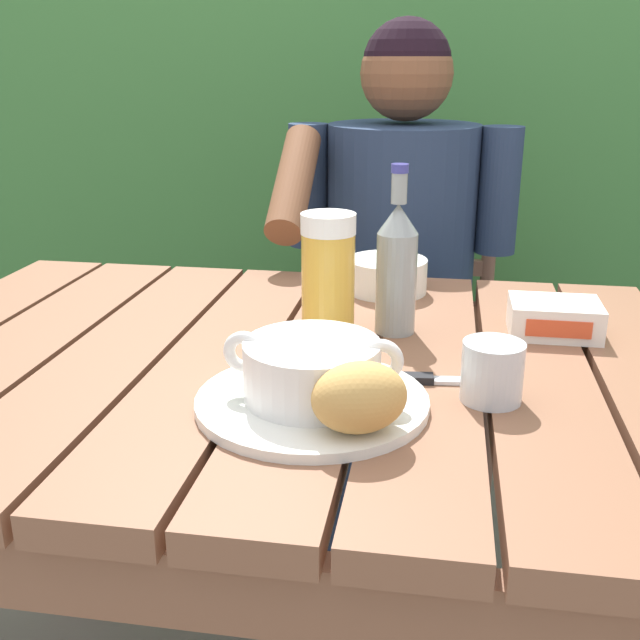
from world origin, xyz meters
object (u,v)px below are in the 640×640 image
at_px(serving_plate, 312,401).
at_px(bread_roll, 359,397).
at_px(beer_bottle, 397,266).
at_px(table_knife, 431,379).
at_px(person_eating, 397,266).
at_px(water_glass_small, 492,372).
at_px(soup_bowl, 312,368).
at_px(chair_near_diner, 400,339).
at_px(butter_tub, 554,318).
at_px(beer_glass, 329,278).
at_px(diner_bowl, 387,275).

distance_m(serving_plate, bread_roll, 0.10).
xyz_separation_m(beer_bottle, table_knife, (0.06, -0.18, -0.10)).
distance_m(serving_plate, beer_bottle, 0.29).
relative_size(person_eating, serving_plate, 4.56).
relative_size(serving_plate, bread_roll, 2.15).
xyz_separation_m(bread_roll, water_glass_small, (0.14, 0.12, -0.01)).
height_order(beer_bottle, water_glass_small, beer_bottle).
relative_size(soup_bowl, beer_bottle, 0.85).
bearing_deg(serving_plate, chair_near_diner, 87.25).
distance_m(soup_bowl, water_glass_small, 0.21).
bearing_deg(person_eating, water_glass_small, -78.14).
xyz_separation_m(bread_roll, beer_bottle, (0.01, 0.34, 0.05)).
distance_m(butter_tub, table_knife, 0.27).
relative_size(serving_plate, table_knife, 1.57).
height_order(beer_glass, butter_tub, beer_glass).
height_order(soup_bowl, table_knife, soup_bowl).
bearing_deg(table_knife, serving_plate, -146.07).
distance_m(chair_near_diner, table_knife, 0.96).
bearing_deg(butter_tub, diner_bowl, 146.18).
xyz_separation_m(water_glass_small, table_knife, (-0.07, 0.04, -0.03)).
relative_size(person_eating, diner_bowl, 9.02).
distance_m(chair_near_diner, soup_bowl, 1.05).
height_order(soup_bowl, butter_tub, soup_bowl).
xyz_separation_m(beer_glass, table_knife, (0.15, -0.12, -0.09)).
relative_size(soup_bowl, bread_roll, 1.66).
distance_m(serving_plate, soup_bowl, 0.04).
distance_m(beer_glass, beer_bottle, 0.10).
xyz_separation_m(table_knife, diner_bowl, (-0.08, 0.37, 0.02)).
bearing_deg(person_eating, serving_plate, -93.22).
height_order(serving_plate, diner_bowl, diner_bowl).
relative_size(water_glass_small, butter_tub, 0.57).
bearing_deg(chair_near_diner, person_eating, -90.84).
height_order(beer_bottle, diner_bowl, beer_bottle).
relative_size(person_eating, soup_bowl, 5.93).
distance_m(bread_roll, beer_glass, 0.30).
bearing_deg(butter_tub, soup_bowl, -135.92).
bearing_deg(table_knife, beer_glass, 139.74).
xyz_separation_m(beer_glass, diner_bowl, (0.06, 0.25, -0.06)).
bearing_deg(chair_near_diner, soup_bowl, -92.75).
distance_m(person_eating, serving_plate, 0.80).
distance_m(table_knife, diner_bowl, 0.38).
distance_m(person_eating, table_knife, 0.72).
height_order(bread_roll, table_knife, bread_roll).
xyz_separation_m(serving_plate, beer_glass, (-0.01, 0.21, 0.09)).
bearing_deg(diner_bowl, chair_near_diner, 90.00).
bearing_deg(beer_bottle, diner_bowl, 97.88).
bearing_deg(soup_bowl, beer_glass, 93.53).
bearing_deg(beer_glass, soup_bowl, -86.47).
xyz_separation_m(water_glass_small, diner_bowl, (-0.15, 0.41, -0.01)).
bearing_deg(beer_glass, butter_tub, 14.24).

